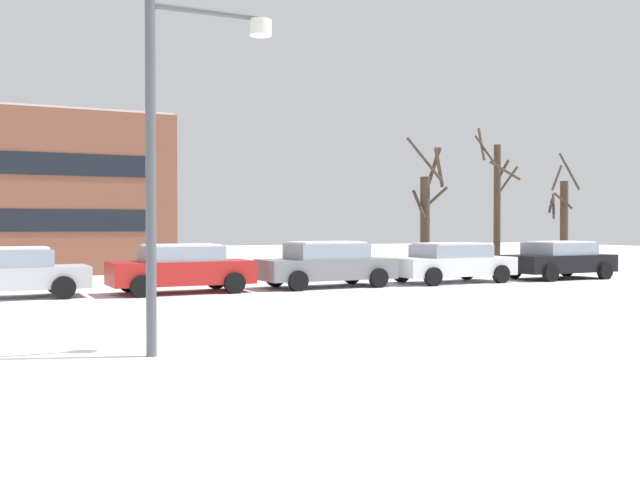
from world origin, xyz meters
TOP-DOWN VIEW (x-y plane):
  - ground_plane at (0.00, 0.00)m, footprint 120.00×120.00m
  - road_surface at (0.00, 3.22)m, footprint 80.00×8.45m
  - street_lamp at (2.21, -1.87)m, footprint 2.04×0.36m
  - parked_car_silver at (-0.28, 8.63)m, footprint 4.49×2.18m
  - parked_car_red at (4.57, 8.33)m, footprint 4.30×2.14m
  - parked_car_gray at (9.42, 8.46)m, footprint 4.54×2.21m
  - parked_car_white at (14.26, 8.43)m, footprint 4.57×2.32m
  - parked_car_black at (19.11, 8.32)m, footprint 4.30×2.31m
  - tree_far_left at (15.02, 11.28)m, footprint 1.87×1.84m
  - tree_far_mid at (22.76, 12.09)m, footprint 1.26×1.51m
  - tree_far_right at (18.68, 11.58)m, footprint 1.62×1.80m
  - building_far_left at (0.48, 23.29)m, footprint 11.91×11.80m

SIDE VIEW (x-z plane):
  - ground_plane at x=0.00m, z-range 0.00..0.00m
  - road_surface at x=0.00m, z-range 0.00..0.00m
  - parked_car_silver at x=-0.28m, z-range 0.02..1.44m
  - parked_car_white at x=14.26m, z-range 0.02..1.44m
  - parked_car_black at x=19.11m, z-range 0.02..1.46m
  - parked_car_red at x=4.57m, z-range 0.02..1.49m
  - parked_car_gray at x=9.42m, z-range 0.01..1.52m
  - tree_far_mid at x=22.76m, z-range -0.40..4.87m
  - tree_far_left at x=15.02m, z-range -0.36..5.13m
  - tree_far_right at x=18.68m, z-range -0.07..6.18m
  - street_lamp at x=2.21m, z-range 0.66..6.19m
  - building_far_left at x=0.48m, z-range 0.00..6.85m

